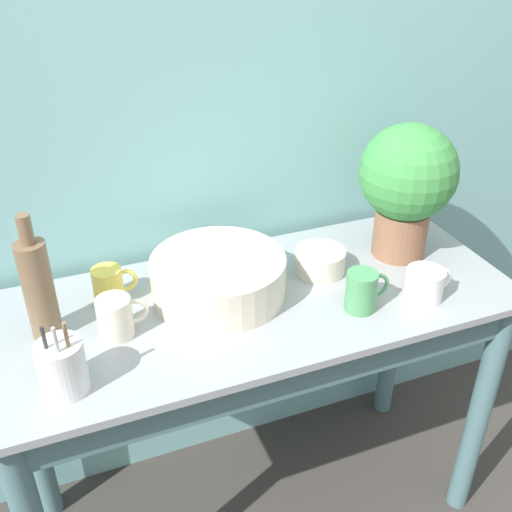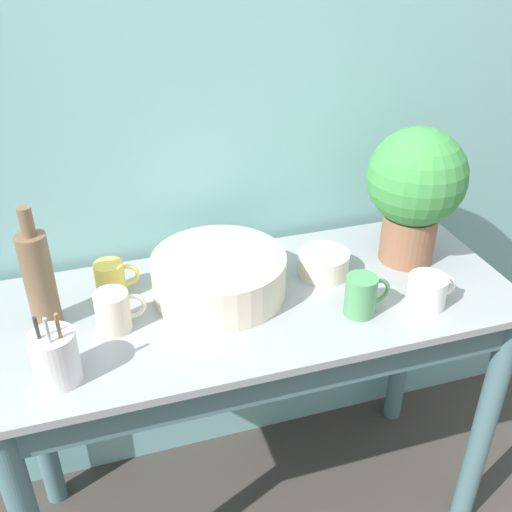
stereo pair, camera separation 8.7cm
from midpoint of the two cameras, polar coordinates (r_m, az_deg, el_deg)
The scene contains 11 objects.
wall_back at distance 1.56m, azimuth -2.01°, elevation 15.21°, with size 6.00×0.05×2.40m.
counter_table at distance 1.55m, azimuth 1.87°, elevation -9.76°, with size 1.28×0.53×0.79m.
potted_plant at distance 1.58m, azimuth 16.48°, elevation 6.38°, with size 0.25×0.25×0.36m.
bowl_wash_large at distance 1.45m, azimuth -1.82°, elevation -1.89°, with size 0.33×0.33×0.10m.
bottle_tall at distance 1.37m, azimuth -18.28°, elevation -2.12°, with size 0.07×0.07×0.30m.
mug_green at distance 1.41m, azimuth 11.78°, elevation -3.71°, with size 0.11×0.07×0.10m.
mug_cream at distance 1.37m, azimuth -11.61°, elevation -5.19°, with size 0.11×0.08×0.10m.
mug_white at distance 1.49m, azimuth 17.64°, elevation -3.24°, with size 0.12×0.09×0.08m.
mug_yellow at distance 1.48m, azimuth -11.99°, elevation -2.22°, with size 0.11×0.07×0.09m.
bowl_small_cream at distance 1.55m, azimuth 8.05°, elevation -0.73°, with size 0.13×0.13×0.06m.
utensil_cup at distance 1.25m, azimuth -16.68°, elevation -9.30°, with size 0.09×0.09×0.17m.
Camera 2 is at (-0.36, -0.87, 1.63)m, focal length 42.00 mm.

